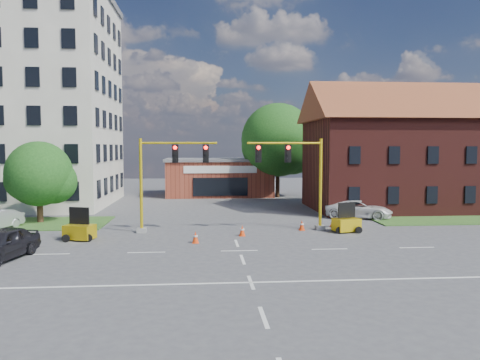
% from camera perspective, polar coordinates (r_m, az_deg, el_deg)
% --- Properties ---
extents(ground, '(120.00, 120.00, 0.00)m').
position_cam_1_polar(ground, '(25.70, -0.08, -8.62)').
color(ground, '#444446').
rests_on(ground, ground).
extents(grass_verge_ne, '(14.00, 4.00, 0.08)m').
position_cam_1_polar(grass_verge_ne, '(39.84, 25.62, -4.44)').
color(grass_verge_ne, '#28511E').
rests_on(grass_verge_ne, ground).
extents(lane_markings, '(60.00, 36.00, 0.01)m').
position_cam_1_polar(lane_markings, '(22.79, 0.54, -10.25)').
color(lane_markings, silver).
rests_on(lane_markings, ground).
extents(office_block, '(18.40, 15.40, 20.60)m').
position_cam_1_polar(office_block, '(50.45, -25.87, 8.94)').
color(office_block, '#B9B3A3').
rests_on(office_block, ground).
extents(brick_shop, '(12.40, 8.40, 4.30)m').
position_cam_1_polar(brick_shop, '(55.12, -2.57, 0.40)').
color(brick_shop, maroon).
rests_on(brick_shop, ground).
extents(townhouse_row, '(21.00, 11.00, 11.50)m').
position_cam_1_polar(townhouse_row, '(45.62, 21.41, 4.12)').
color(townhouse_row, '#491916').
rests_on(townhouse_row, ground).
extents(tree_large, '(8.64, 8.23, 10.56)m').
position_cam_1_polar(tree_large, '(52.83, 5.08, 4.59)').
color(tree_large, '#321D12').
rests_on(tree_large, ground).
extents(tree_nw_front, '(5.04, 4.80, 6.07)m').
position_cam_1_polar(tree_nw_front, '(37.52, -22.91, 0.47)').
color(tree_nw_front, '#321D12').
rests_on(tree_nw_front, ground).
extents(signal_mast_west, '(5.30, 0.60, 6.20)m').
position_cam_1_polar(signal_mast_west, '(31.13, -8.99, 0.83)').
color(signal_mast_west, gray).
rests_on(signal_mast_west, ground).
extents(signal_mast_east, '(5.30, 0.60, 6.20)m').
position_cam_1_polar(signal_mast_east, '(31.68, 6.93, 0.91)').
color(signal_mast_east, gray).
rests_on(signal_mast_east, ground).
extents(trailer_west, '(1.96, 1.60, 1.92)m').
position_cam_1_polar(trailer_west, '(30.06, -18.97, -5.82)').
color(trailer_west, gold).
rests_on(trailer_west, ground).
extents(trailer_east, '(1.90, 1.53, 1.88)m').
position_cam_1_polar(trailer_east, '(31.91, 12.85, -5.16)').
color(trailer_east, gold).
rests_on(trailer_east, ground).
extents(cone_a, '(0.40, 0.40, 0.70)m').
position_cam_1_polar(cone_a, '(27.75, -5.45, -6.98)').
color(cone_a, red).
rests_on(cone_a, ground).
extents(cone_b, '(0.40, 0.40, 0.70)m').
position_cam_1_polar(cone_b, '(29.80, 0.27, -6.20)').
color(cone_b, red).
rests_on(cone_b, ground).
extents(cone_c, '(0.40, 0.40, 0.70)m').
position_cam_1_polar(cone_c, '(32.09, 7.55, -5.50)').
color(cone_c, red).
rests_on(cone_c, ground).
extents(cone_d, '(0.40, 0.40, 0.70)m').
position_cam_1_polar(cone_d, '(33.80, 11.23, -5.06)').
color(cone_d, red).
rests_on(cone_d, ground).
extents(pickup_white, '(5.69, 4.11, 1.44)m').
position_cam_1_polar(pickup_white, '(38.38, 14.27, -3.45)').
color(pickup_white, silver).
rests_on(pickup_white, ground).
extents(sedan_dark, '(2.87, 5.00, 1.60)m').
position_cam_1_polar(sedan_dark, '(26.37, -27.14, -6.96)').
color(sedan_dark, black).
rests_on(sedan_dark, ground).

